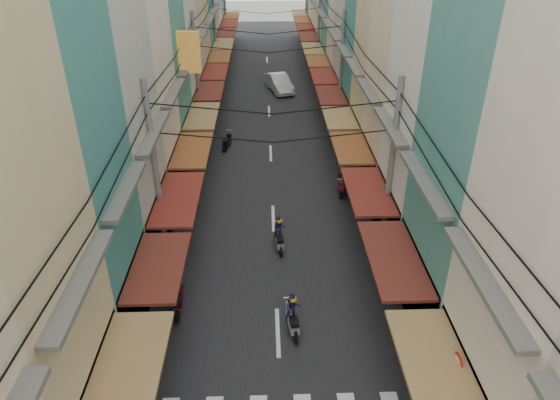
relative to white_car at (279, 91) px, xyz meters
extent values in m
plane|color=slate|center=(-0.98, -27.12, 0.00)|extent=(160.00, 160.00, 0.00)
cube|color=black|center=(-0.98, -7.12, 0.01)|extent=(10.00, 80.00, 0.02)
cube|color=slate|center=(-7.48, -7.12, 0.03)|extent=(3.00, 80.00, 0.06)
cube|color=slate|center=(5.52, -7.12, 0.03)|extent=(3.00, 80.00, 0.06)
cube|color=olive|center=(-5.08, -33.39, 3.00)|extent=(1.80, 4.33, 0.12)
cube|color=#595651|center=(-5.73, -33.39, 6.00)|extent=(0.50, 4.23, 0.15)
cube|color=black|center=(-6.58, -28.89, 1.60)|extent=(1.20, 4.13, 3.20)
cube|color=#5D241A|center=(-5.08, -28.89, 3.00)|extent=(1.80, 3.96, 0.12)
cube|color=#595651|center=(-5.73, -28.89, 6.00)|extent=(0.50, 3.87, 0.15)
cube|color=#B1ADA2|center=(-8.98, -24.17, 10.47)|extent=(6.00, 5.14, 20.93)
cube|color=black|center=(-6.58, -24.17, 1.60)|extent=(1.20, 4.94, 3.20)
cube|color=maroon|center=(-5.08, -24.17, 3.00)|extent=(1.80, 4.73, 0.12)
cube|color=#595651|center=(-5.73, -24.17, 6.00)|extent=(0.50, 4.63, 0.15)
cube|color=beige|center=(-8.98, -19.12, 8.72)|extent=(6.00, 4.95, 17.43)
cube|color=black|center=(-6.58, -19.12, 1.60)|extent=(1.20, 4.75, 3.20)
cube|color=brown|center=(-5.08, -19.12, 3.00)|extent=(1.80, 4.56, 0.12)
cube|color=#595651|center=(-5.73, -19.12, 6.00)|extent=(0.50, 4.46, 0.15)
cube|color=#448578|center=(-8.98, -14.14, 8.16)|extent=(6.00, 4.99, 16.32)
cube|color=black|center=(-6.58, -14.14, 1.60)|extent=(1.20, 4.80, 3.20)
cube|color=olive|center=(-5.08, -14.14, 3.00)|extent=(1.80, 4.60, 0.12)
cube|color=#595651|center=(-5.73, -14.14, 6.00)|extent=(0.50, 4.50, 0.15)
cube|color=black|center=(-6.58, -9.32, 1.60)|extent=(1.20, 4.46, 3.20)
cube|color=#5D241A|center=(-5.08, -9.32, 3.00)|extent=(1.80, 4.27, 0.12)
cube|color=#595651|center=(-5.73, -9.32, 6.00)|extent=(0.50, 4.18, 0.15)
cube|color=black|center=(-6.58, -4.56, 1.60)|extent=(1.20, 4.70, 3.20)
cube|color=maroon|center=(-5.08, -4.56, 3.00)|extent=(1.80, 4.50, 0.12)
cube|color=#595651|center=(-5.73, -4.56, 6.00)|extent=(0.50, 4.40, 0.15)
cube|color=black|center=(-6.58, 0.15, 1.60)|extent=(1.20, 4.34, 3.20)
cube|color=brown|center=(-5.08, 0.15, 3.00)|extent=(1.80, 4.16, 0.12)
cube|color=#595651|center=(-5.73, 0.15, 6.00)|extent=(0.50, 4.07, 0.15)
cube|color=black|center=(-6.58, 5.01, 1.60)|extent=(1.20, 4.99, 3.20)
cube|color=olive|center=(-5.08, 5.01, 3.00)|extent=(1.80, 4.78, 0.12)
cube|color=#595651|center=(-5.73, 5.01, 6.00)|extent=(0.50, 4.68, 0.15)
cube|color=black|center=(-6.58, 10.08, 1.60)|extent=(1.20, 4.74, 3.20)
cube|color=#5D241A|center=(-5.08, 10.08, 3.00)|extent=(1.80, 4.55, 0.12)
cube|color=#595651|center=(-5.73, 10.08, 6.00)|extent=(0.50, 4.45, 0.15)
cube|color=black|center=(-6.58, 15.02, 1.60)|extent=(1.20, 4.76, 3.20)
cube|color=maroon|center=(-5.08, 15.02, 3.00)|extent=(1.80, 4.56, 0.12)
cube|color=black|center=(-6.58, 20.02, 1.60)|extent=(1.20, 4.84, 3.20)
cube|color=brown|center=(-5.08, 20.02, 3.00)|extent=(1.80, 4.64, 0.12)
cube|color=brown|center=(-5.38, -15.12, 7.00)|extent=(1.20, 0.40, 2.20)
cube|color=olive|center=(3.12, -33.67, 3.00)|extent=(1.80, 4.58, 0.12)
cube|color=#595651|center=(3.77, -33.67, 6.00)|extent=(0.50, 4.48, 0.15)
cube|color=#448578|center=(7.02, -28.67, 7.54)|extent=(6.00, 5.03, 15.08)
cube|color=black|center=(4.62, -28.67, 1.60)|extent=(1.20, 4.83, 3.20)
cube|color=#5D241A|center=(3.12, -28.67, 3.00)|extent=(1.80, 4.63, 0.12)
cube|color=#595651|center=(3.77, -28.67, 6.00)|extent=(0.50, 4.53, 0.15)
cube|color=black|center=(4.62, -23.76, 1.60)|extent=(1.20, 4.60, 3.20)
cube|color=maroon|center=(3.12, -23.76, 3.00)|extent=(1.80, 4.41, 0.12)
cube|color=#595651|center=(3.77, -23.76, 6.00)|extent=(0.50, 4.31, 0.15)
cube|color=black|center=(4.62, -19.10, 1.60)|extent=(1.20, 4.34, 3.20)
cube|color=brown|center=(3.12, -19.10, 3.00)|extent=(1.80, 4.16, 0.12)
cube|color=#595651|center=(3.77, -19.10, 6.00)|extent=(0.50, 4.07, 0.15)
cube|color=tan|center=(7.02, -14.78, 7.06)|extent=(6.00, 4.12, 14.13)
cube|color=black|center=(4.62, -14.78, 1.60)|extent=(1.20, 3.96, 3.20)
cube|color=olive|center=(3.12, -14.78, 3.00)|extent=(1.80, 3.79, 0.12)
cube|color=#595651|center=(3.77, -14.78, 6.00)|extent=(0.50, 3.71, 0.15)
cube|color=#387B73|center=(7.02, -10.51, 8.84)|extent=(6.00, 4.40, 17.68)
cube|color=black|center=(4.62, -10.51, 1.60)|extent=(1.20, 4.23, 3.20)
cube|color=#5D241A|center=(3.12, -10.51, 3.00)|extent=(1.80, 4.05, 0.12)
cube|color=#595651|center=(3.77, -10.51, 6.00)|extent=(0.50, 3.96, 0.15)
cube|color=black|center=(4.62, -5.99, 1.60)|extent=(1.20, 4.45, 3.20)
cube|color=maroon|center=(3.12, -5.99, 3.00)|extent=(1.80, 4.26, 0.12)
cube|color=#595651|center=(3.77, -5.99, 6.00)|extent=(0.50, 4.17, 0.15)
cube|color=black|center=(4.62, -1.67, 1.60)|extent=(1.20, 3.84, 3.20)
cube|color=brown|center=(3.12, -1.67, 3.00)|extent=(1.80, 3.68, 0.12)
cube|color=#595651|center=(3.77, -1.67, 6.00)|extent=(0.50, 3.60, 0.15)
cube|color=black|center=(4.62, 2.83, 1.60)|extent=(1.20, 4.81, 3.20)
cube|color=olive|center=(3.12, 2.83, 3.00)|extent=(1.80, 4.61, 0.12)
cube|color=#595651|center=(3.77, 2.83, 6.00)|extent=(0.50, 4.51, 0.15)
cube|color=black|center=(4.62, 7.83, 1.60)|extent=(1.20, 4.80, 3.20)
cube|color=#5D241A|center=(3.12, 7.83, 3.00)|extent=(1.80, 4.60, 0.12)
cube|color=#595651|center=(3.77, 7.83, 6.00)|extent=(0.50, 4.50, 0.15)
cube|color=black|center=(4.62, 12.49, 1.60)|extent=(1.20, 4.15, 3.20)
cube|color=maroon|center=(3.12, 12.49, 3.00)|extent=(1.80, 3.97, 0.12)
cube|color=black|center=(4.62, 16.82, 1.60)|extent=(1.20, 4.16, 3.20)
cube|color=brown|center=(3.12, 16.82, 3.00)|extent=(1.80, 3.99, 0.12)
cube|color=black|center=(4.62, 21.42, 1.60)|extent=(1.20, 4.68, 3.20)
cube|color=olive|center=(3.12, 21.42, 3.00)|extent=(1.80, 4.49, 0.12)
cylinder|color=slate|center=(-5.88, -24.12, 4.10)|extent=(0.26, 0.26, 8.20)
cylinder|color=slate|center=(3.92, -24.12, 4.10)|extent=(0.26, 0.26, 8.20)
cylinder|color=slate|center=(-5.88, -9.12, 4.10)|extent=(0.26, 0.26, 8.20)
cylinder|color=slate|center=(3.92, -9.12, 4.10)|extent=(0.26, 0.26, 8.20)
cylinder|color=slate|center=(-5.88, 5.88, 4.10)|extent=(0.26, 0.26, 8.20)
cylinder|color=slate|center=(3.92, 5.88, 4.10)|extent=(0.26, 0.26, 8.20)
cylinder|color=slate|center=(-5.88, 20.88, 4.10)|extent=(0.26, 0.26, 8.20)
cylinder|color=slate|center=(3.92, 20.88, 4.10)|extent=(0.26, 0.26, 8.20)
imported|color=silver|center=(0.00, 0.00, 0.00)|extent=(5.47, 3.24, 1.81)
imported|color=black|center=(5.85, -30.12, 0.00)|extent=(1.57, 0.71, 1.05)
cylinder|color=black|center=(-4.78, -27.14, 0.26)|extent=(0.10, 0.51, 0.51)
cylinder|color=black|center=(-4.78, -28.42, 0.26)|extent=(0.10, 0.51, 0.51)
cube|color=maroon|center=(-4.78, -27.78, 0.41)|extent=(0.33, 1.13, 0.27)
cube|color=black|center=(-4.78, -28.02, 0.71)|extent=(0.31, 0.54, 0.18)
cube|color=maroon|center=(-4.78, -27.24, 0.64)|extent=(0.29, 0.27, 0.54)
imported|color=#1E1D44|center=(-4.78, -27.78, 0.54)|extent=(0.52, 0.37, 1.30)
sphere|color=gold|center=(-4.78, -27.78, 1.52)|extent=(0.27, 0.27, 0.27)
cylinder|color=black|center=(-0.42, -28.43, 0.25)|extent=(0.09, 0.49, 0.49)
cylinder|color=black|center=(-0.42, -29.66, 0.25)|extent=(0.09, 0.49, 0.49)
cube|color=gray|center=(-0.42, -29.04, 0.40)|extent=(0.32, 1.08, 0.26)
cube|color=black|center=(-0.42, -29.28, 0.68)|extent=(0.30, 0.52, 0.17)
cube|color=gray|center=(-0.42, -28.52, 0.61)|extent=(0.28, 0.26, 0.52)
imported|color=#1E1D44|center=(-0.42, -29.04, 0.52)|extent=(0.50, 0.35, 1.25)
sphere|color=gold|center=(-0.42, -29.04, 1.46)|extent=(0.26, 0.26, 0.26)
cylinder|color=black|center=(-0.75, -23.14, 0.25)|extent=(0.09, 0.49, 0.49)
cylinder|color=black|center=(-0.75, -24.37, 0.25)|extent=(0.09, 0.49, 0.49)
cube|color=gray|center=(-0.75, -23.75, 0.40)|extent=(0.32, 1.09, 0.26)
cube|color=black|center=(-0.75, -23.99, 0.68)|extent=(0.30, 0.52, 0.17)
cube|color=gray|center=(-0.75, -23.24, 0.61)|extent=(0.28, 0.26, 0.52)
imported|color=#1E1D44|center=(-0.75, -23.75, 0.52)|extent=(0.50, 0.35, 1.25)
sphere|color=gold|center=(-0.75, -23.75, 1.46)|extent=(0.26, 0.26, 0.26)
cylinder|color=black|center=(2.82, -17.76, 0.27)|extent=(0.10, 0.54, 0.54)
cylinder|color=black|center=(2.82, -19.12, 0.27)|extent=(0.10, 0.54, 0.54)
cube|color=maroon|center=(2.82, -18.44, 0.44)|extent=(0.35, 1.20, 0.29)
cube|color=black|center=(2.82, -18.70, 0.75)|extent=(0.33, 0.57, 0.19)
cube|color=maroon|center=(2.82, -17.87, 0.68)|extent=(0.31, 0.29, 0.57)
cylinder|color=black|center=(-3.85, -11.64, 0.24)|extent=(0.09, 0.48, 0.48)
cylinder|color=black|center=(-3.85, -12.85, 0.24)|extent=(0.09, 0.48, 0.48)
cube|color=black|center=(-3.85, -12.24, 0.39)|extent=(0.32, 1.07, 0.26)
cube|color=black|center=(-3.85, -12.47, 0.67)|extent=(0.30, 0.51, 0.17)
cube|color=black|center=(-3.85, -11.73, 0.61)|extent=(0.28, 0.26, 0.51)
cube|color=gray|center=(5.39, -32.79, 0.62)|extent=(0.29, 0.27, 0.53)
cylinder|color=black|center=(5.41, -31.48, 0.24)|extent=(0.09, 0.47, 0.47)
cube|color=black|center=(5.41, -32.07, 0.38)|extent=(0.31, 1.04, 0.25)
cube|color=black|center=(5.41, -32.29, 0.65)|extent=(0.29, 0.50, 0.16)
cube|color=black|center=(5.41, -31.57, 0.59)|extent=(0.27, 0.25, 0.50)
cylinder|color=black|center=(5.60, -30.17, 0.26)|extent=(0.10, 0.52, 0.52)
cylinder|color=black|center=(5.60, -31.46, 0.26)|extent=(0.10, 0.52, 0.52)
cube|color=black|center=(5.60, -30.82, 0.42)|extent=(0.34, 1.14, 0.28)
cube|color=black|center=(5.60, -31.07, 0.71)|extent=(0.32, 0.54, 0.18)
cube|color=black|center=(5.60, -30.27, 0.64)|extent=(0.30, 0.28, 0.54)
cylinder|color=black|center=(5.07, -28.93, 0.26)|extent=(0.10, 0.51, 0.51)
cylinder|color=black|center=(5.07, -30.21, 0.26)|extent=(0.10, 0.51, 0.51)
cube|color=black|center=(5.07, -29.57, 0.41)|extent=(0.33, 1.13, 0.28)
cube|color=black|center=(5.07, -29.82, 0.71)|extent=(0.32, 0.54, 0.18)
cube|color=black|center=(5.07, -29.03, 0.64)|extent=(0.30, 0.28, 0.54)
cylinder|color=black|center=(5.14, -27.73, 0.23)|extent=(0.09, 0.47, 0.47)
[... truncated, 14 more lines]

